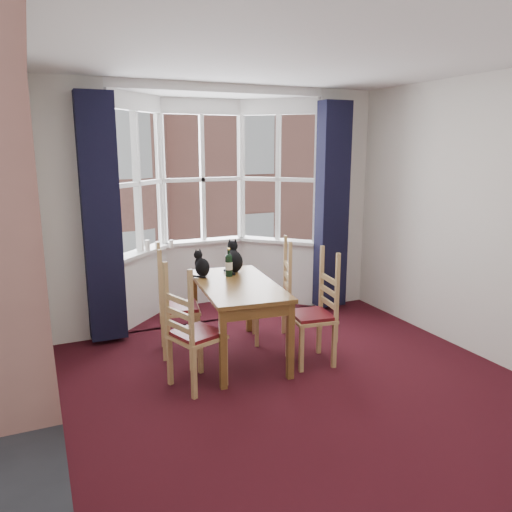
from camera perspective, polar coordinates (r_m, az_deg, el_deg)
floor at (r=4.44m, az=6.97°, el=-15.99°), size 4.50×4.50×0.00m
ceiling at (r=3.97m, az=8.12°, el=22.35°), size 4.50×4.50×0.00m
wall_left at (r=3.40m, az=-22.61°, el=-0.60°), size 0.00×4.50×4.50m
wall_right at (r=5.29m, az=26.35°, el=3.46°), size 0.00×4.50×4.50m
wall_back_pier_left at (r=5.63m, az=-19.84°, el=4.50°), size 0.70×0.12×2.80m
wall_back_pier_right at (r=6.73m, az=9.52°, el=6.27°), size 0.70×0.12×2.80m
bay_window at (r=6.46m, az=-5.41°, el=6.12°), size 2.76×0.94×2.80m
curtain_left at (r=5.49m, az=-17.25°, el=3.95°), size 0.38×0.22×2.60m
curtain_right at (r=6.46m, az=8.67°, el=5.60°), size 0.38×0.22×2.60m
dining_table at (r=5.00m, az=-2.13°, el=-4.23°), size 0.87×1.44×0.77m
chair_left_near at (r=4.44m, az=-7.77°, el=-9.31°), size 0.52×0.53×0.92m
chair_left_far at (r=5.21m, az=-9.76°, el=-6.03°), size 0.47×0.49×0.92m
chair_right_near at (r=4.98m, az=7.30°, el=-6.83°), size 0.45×0.47×0.92m
chair_right_far at (r=5.50m, az=2.66°, el=-4.87°), size 0.52×0.53×0.92m
cat_left at (r=5.25m, az=-6.21°, el=-1.11°), size 0.21×0.24×0.29m
cat_right at (r=5.40m, az=-2.57°, el=-0.38°), size 0.23×0.29×0.36m
wine_bottle at (r=5.21m, az=-3.12°, el=-0.92°), size 0.08×0.08×0.30m
candle_tall at (r=6.16m, az=-12.31°, el=1.20°), size 0.06×0.06×0.13m
candle_short at (r=6.22m, az=-11.20°, el=1.19°), size 0.06×0.06×0.09m
candle_extra at (r=6.28m, az=-9.66°, el=1.37°), size 0.05×0.05×0.10m
street at (r=36.55m, az=-20.25°, el=-1.07°), size 80.00×80.00×0.00m
tenement_building at (r=17.46m, az=-17.62°, el=10.28°), size 18.40×7.80×15.20m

